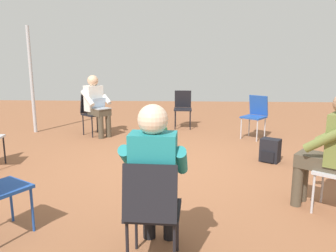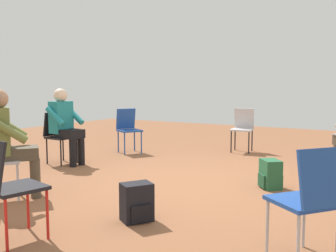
% 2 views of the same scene
% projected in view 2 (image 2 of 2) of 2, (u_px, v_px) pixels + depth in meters
% --- Properties ---
extents(ground_plane, '(15.22, 15.22, 0.00)m').
position_uv_depth(ground_plane, '(190.00, 184.00, 4.90)').
color(ground_plane, brown).
extents(chair_south, '(0.45, 0.49, 0.85)m').
position_uv_depth(chair_south, '(243.00, 126.00, 7.35)').
color(chair_south, '#B7B7BC').
rests_on(chair_south, ground).
extents(chair_east, '(0.45, 0.42, 0.85)m').
position_uv_depth(chair_east, '(59.00, 133.00, 6.20)').
color(chair_east, black).
rests_on(chair_east, ground).
extents(chair_northwest, '(0.58, 0.58, 0.85)m').
position_uv_depth(chair_northwest, '(310.00, 196.00, 2.61)').
color(chair_northwest, '#1E4799').
rests_on(chair_northwest, ground).
extents(chair_southeast, '(0.58, 0.56, 0.85)m').
position_uv_depth(chair_southeast, '(128.00, 127.00, 7.22)').
color(chair_southeast, '#1E4799').
rests_on(chair_southeast, ground).
extents(chair_north, '(0.47, 0.51, 0.85)m').
position_uv_depth(chair_north, '(8.00, 182.00, 2.99)').
color(chair_north, black).
rests_on(chair_north, ground).
extents(person_in_teal, '(0.53, 0.51, 1.24)m').
position_uv_depth(person_in_teal, '(65.00, 122.00, 6.09)').
color(person_in_teal, black).
rests_on(person_in_teal, ground).
extents(person_in_olive, '(0.63, 0.63, 1.24)m').
position_uv_depth(person_in_olive, '(9.00, 138.00, 4.18)').
color(person_in_olive, '#4C4233').
rests_on(person_in_olive, ground).
extents(backpack_near_laptop_user, '(0.32, 0.34, 0.36)m').
position_uv_depth(backpack_near_laptop_user, '(137.00, 204.00, 3.51)').
color(backpack_near_laptop_user, black).
rests_on(backpack_near_laptop_user, ground).
extents(backpack_by_empty_chair, '(0.33, 0.34, 0.36)m').
position_uv_depth(backpack_by_empty_chair, '(270.00, 176.00, 4.66)').
color(backpack_by_empty_chair, '#235B38').
rests_on(backpack_by_empty_chair, ground).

